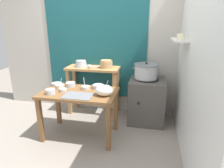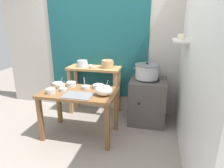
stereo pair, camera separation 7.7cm
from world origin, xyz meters
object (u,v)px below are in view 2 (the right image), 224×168
Objects in this scene: bowl_stack_enamel at (82,64)px; prep_bowl_4 at (71,84)px; prep_bowl_7 at (58,84)px; steamer_pot at (147,71)px; back_shelf_table at (94,79)px; prep_bowl_1 at (98,86)px; ladle at (91,66)px; prep_bowl_3 at (86,87)px; stove_block at (147,101)px; serving_tray at (78,95)px; plastic_bag at (104,90)px; prep_bowl_2 at (63,89)px; clay_pot at (107,64)px; prep_bowl_6 at (51,91)px; prep_table at (79,98)px; prep_bowl_0 at (106,88)px; prep_bowl_5 at (61,86)px.

bowl_stack_enamel is 1.41× the size of prep_bowl_4.
prep_bowl_7 is at bearing 178.97° from prep_bowl_4.
steamer_pot is 1.18m from bowl_stack_enamel.
back_shelf_table is 0.66m from prep_bowl_1.
ladle reaches higher than prep_bowl_3.
stove_block is at bearing -2.07° from ladle.
serving_tray is 2.35× the size of prep_bowl_1.
stove_block is 3.20× the size of plastic_bag.
prep_bowl_3 is (-0.87, -0.57, -0.16)m from steamer_pot.
back_shelf_table is at bearing 76.80° from prep_bowl_2.
prep_bowl_1 is 0.95× the size of prep_bowl_3.
prep_bowl_3 is at bearing -103.58° from clay_pot.
ladle is 0.68m from prep_bowl_7.
prep_bowl_6 is (-0.59, -0.38, 0.01)m from prep_bowl_1.
prep_bowl_4 is at bearing -1.03° from prep_bowl_7.
prep_bowl_7 reaches higher than prep_table.
prep_bowl_6 is at bearing -109.23° from ladle.
prep_bowl_1 is at bearing -147.37° from stove_block.
serving_tray is at bearing -72.76° from bowl_stack_enamel.
plastic_bag reaches higher than prep_bowl_4.
back_shelf_table is 0.99m from steamer_pot.
prep_bowl_0 is at bearing -58.71° from back_shelf_table.
prep_table is 0.81m from back_shelf_table.
clay_pot reaches higher than plastic_bag.
steamer_pot reaches higher than prep_bowl_3.
back_shelf_table is 0.80m from prep_bowl_5.
steamer_pot is at bearing -8.85° from clay_pot.
plastic_bag is at bearing -64.15° from back_shelf_table.
serving_tray is at bearing -99.89° from clay_pot.
clay_pot is 0.74m from prep_bowl_3.
prep_bowl_0 is 1.04× the size of prep_bowl_4.
prep_bowl_1 is 0.44m from prep_bowl_4.
prep_bowl_6 reaches higher than prep_table.
bowl_stack_enamel is at bearing 126.45° from plastic_bag.
serving_tray is at bearing -0.35° from prep_bowl_6.
steamer_pot is (-0.04, 0.02, 0.52)m from stove_block.
prep_bowl_0 is (0.63, -0.66, -0.20)m from bowl_stack_enamel.
clay_pot reaches higher than prep_bowl_0.
ladle is at bearing 96.51° from serving_tray.
prep_table is 6.47× the size of prep_bowl_1.
steamer_pot reaches higher than back_shelf_table.
prep_bowl_7 is at bearing -159.95° from steamer_pot.
prep_table is 6.73× the size of prep_bowl_7.
prep_bowl_3 is at bearing 148.81° from plastic_bag.
prep_bowl_7 is at bearing 156.06° from prep_table.
prep_table is 0.51m from prep_bowl_7.
steamer_pot is 2.64× the size of prep_bowl_1.
ladle is at bearing 93.88° from prep_table.
stove_block reaches higher than prep_table.
back_shelf_table is at bearing 121.29° from prep_bowl_0.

